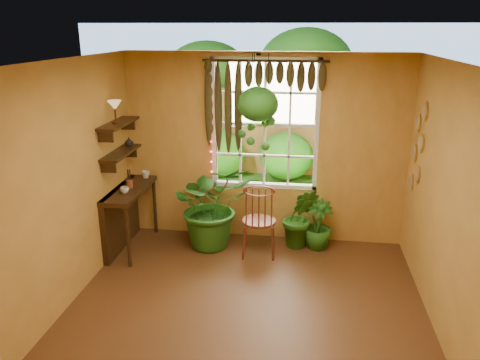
# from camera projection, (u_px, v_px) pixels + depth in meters

# --- Properties ---
(floor) EXTENTS (4.50, 4.50, 0.00)m
(floor) POSITION_uv_depth(u_px,v_px,m) (242.00, 325.00, 4.97)
(floor) COLOR #592C19
(floor) RESTS_ON ground
(ceiling) EXTENTS (4.50, 4.50, 0.00)m
(ceiling) POSITION_uv_depth(u_px,v_px,m) (243.00, 64.00, 4.12)
(ceiling) COLOR white
(ceiling) RESTS_ON wall_back
(wall_back) EXTENTS (4.00, 0.00, 4.00)m
(wall_back) POSITION_uv_depth(u_px,v_px,m) (264.00, 149.00, 6.66)
(wall_back) COLOR gold
(wall_back) RESTS_ON floor
(wall_left) EXTENTS (0.00, 4.50, 4.50)m
(wall_left) POSITION_uv_depth(u_px,v_px,m) (51.00, 196.00, 4.82)
(wall_left) COLOR gold
(wall_left) RESTS_ON floor
(wall_right) EXTENTS (0.00, 4.50, 4.50)m
(wall_right) POSITION_uv_depth(u_px,v_px,m) (459.00, 218.00, 4.28)
(wall_right) COLOR gold
(wall_right) RESTS_ON floor
(window) EXTENTS (1.52, 0.10, 1.86)m
(window) POSITION_uv_depth(u_px,v_px,m) (265.00, 125.00, 6.58)
(window) COLOR white
(window) RESTS_ON wall_back
(valance_vine) EXTENTS (1.70, 0.12, 1.10)m
(valance_vine) POSITION_uv_depth(u_px,v_px,m) (258.00, 84.00, 6.30)
(valance_vine) COLOR #36220E
(valance_vine) RESTS_ON window
(string_lights) EXTENTS (0.03, 0.03, 1.54)m
(string_lights) POSITION_uv_depth(u_px,v_px,m) (211.00, 121.00, 6.58)
(string_lights) COLOR #FF2633
(string_lights) RESTS_ON window
(wall_plates) EXTENTS (0.04, 0.32, 1.10)m
(wall_plates) POSITION_uv_depth(u_px,v_px,m) (417.00, 149.00, 5.90)
(wall_plates) COLOR beige
(wall_plates) RESTS_ON wall_right
(counter_ledge) EXTENTS (0.40, 1.20, 0.90)m
(counter_ledge) POSITION_uv_depth(u_px,v_px,m) (124.00, 211.00, 6.56)
(counter_ledge) COLOR #36220E
(counter_ledge) RESTS_ON floor
(shelf_lower) EXTENTS (0.25, 0.90, 0.04)m
(shelf_lower) POSITION_uv_depth(u_px,v_px,m) (121.00, 153.00, 6.29)
(shelf_lower) COLOR #36220E
(shelf_lower) RESTS_ON wall_left
(shelf_upper) EXTENTS (0.25, 0.90, 0.04)m
(shelf_upper) POSITION_uv_depth(u_px,v_px,m) (119.00, 123.00, 6.16)
(shelf_upper) COLOR #36220E
(shelf_upper) RESTS_ON wall_left
(backyard) EXTENTS (14.00, 10.00, 12.00)m
(backyard) POSITION_uv_depth(u_px,v_px,m) (293.00, 104.00, 11.00)
(backyard) COLOR #2A621C
(backyard) RESTS_ON ground
(windsor_chair) EXTENTS (0.49, 0.52, 1.23)m
(windsor_chair) POSITION_uv_depth(u_px,v_px,m) (259.00, 231.00, 6.40)
(windsor_chair) COLOR maroon
(windsor_chair) RESTS_ON floor
(potted_plant_left) EXTENTS (1.41, 1.34, 1.24)m
(potted_plant_left) POSITION_uv_depth(u_px,v_px,m) (212.00, 205.00, 6.59)
(potted_plant_left) COLOR #165416
(potted_plant_left) RESTS_ON floor
(potted_plant_mid) EXTENTS (0.51, 0.42, 0.90)m
(potted_plant_mid) POSITION_uv_depth(u_px,v_px,m) (300.00, 217.00, 6.60)
(potted_plant_mid) COLOR #165416
(potted_plant_mid) RESTS_ON floor
(potted_plant_right) EXTENTS (0.51, 0.51, 0.71)m
(potted_plant_right) POSITION_uv_depth(u_px,v_px,m) (318.00, 224.00, 6.60)
(potted_plant_right) COLOR #165416
(potted_plant_right) RESTS_ON floor
(hanging_basket) EXTENTS (0.54, 0.54, 1.25)m
(hanging_basket) POSITION_uv_depth(u_px,v_px,m) (258.00, 109.00, 6.13)
(hanging_basket) COLOR black
(hanging_basket) RESTS_ON ceiling
(cup_a) EXTENTS (0.12, 0.12, 0.09)m
(cup_a) POSITION_uv_depth(u_px,v_px,m) (125.00, 190.00, 6.22)
(cup_a) COLOR silver
(cup_a) RESTS_ON counter_ledge
(cup_b) EXTENTS (0.14, 0.14, 0.11)m
(cup_b) POSITION_uv_depth(u_px,v_px,m) (146.00, 175.00, 6.84)
(cup_b) COLOR beige
(cup_b) RESTS_ON counter_ledge
(brush_jar) EXTENTS (0.09, 0.09, 0.33)m
(brush_jar) POSITION_uv_depth(u_px,v_px,m) (129.00, 179.00, 6.42)
(brush_jar) COLOR brown
(brush_jar) RESTS_ON counter_ledge
(shelf_vase) EXTENTS (0.14, 0.14, 0.13)m
(shelf_vase) POSITION_uv_depth(u_px,v_px,m) (129.00, 142.00, 6.54)
(shelf_vase) COLOR #B2AD99
(shelf_vase) RESTS_ON shelf_lower
(tiffany_lamp) EXTENTS (0.18, 0.18, 0.30)m
(tiffany_lamp) POSITION_uv_depth(u_px,v_px,m) (115.00, 107.00, 5.98)
(tiffany_lamp) COLOR #512F17
(tiffany_lamp) RESTS_ON shelf_upper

